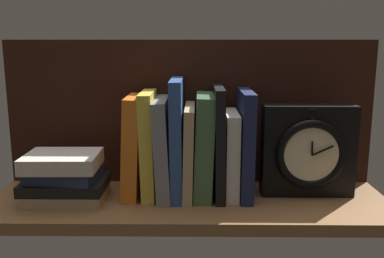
# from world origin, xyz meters

# --- Properties ---
(ground_plane) EXTENTS (0.87, 0.27, 0.03)m
(ground_plane) POSITION_xyz_m (0.00, 0.00, -0.01)
(ground_plane) COLOR brown
(back_panel) EXTENTS (0.87, 0.01, 0.34)m
(back_panel) POSITION_xyz_m (0.00, 0.13, 0.17)
(back_panel) COLOR black
(back_panel) RESTS_ON ground_plane
(book_orange_pandolfini) EXTENTS (0.05, 0.14, 0.22)m
(book_orange_pandolfini) POSITION_xyz_m (-0.12, 0.04, 0.11)
(book_orange_pandolfini) COLOR orange
(book_orange_pandolfini) RESTS_ON ground_plane
(book_yellow_seinlanguage) EXTENTS (0.03, 0.14, 0.23)m
(book_yellow_seinlanguage) POSITION_xyz_m (-0.09, 0.04, 0.12)
(book_yellow_seinlanguage) COLOR gold
(book_yellow_seinlanguage) RESTS_ON ground_plane
(book_gray_chess) EXTENTS (0.04, 0.17, 0.22)m
(book_gray_chess) POSITION_xyz_m (-0.06, 0.04, 0.11)
(book_gray_chess) COLOR gray
(book_gray_chess) RESTS_ON ground_plane
(book_blue_modern) EXTENTS (0.03, 0.16, 0.26)m
(book_blue_modern) POSITION_xyz_m (-0.03, 0.04, 0.13)
(book_blue_modern) COLOR #2D4C8E
(book_blue_modern) RESTS_ON ground_plane
(book_tan_shortstories) EXTENTS (0.03, 0.17, 0.20)m
(book_tan_shortstories) POSITION_xyz_m (0.00, 0.04, 0.10)
(book_tan_shortstories) COLOR tan
(book_tan_shortstories) RESTS_ON ground_plane
(book_green_romantic) EXTENTS (0.05, 0.15, 0.23)m
(book_green_romantic) POSITION_xyz_m (0.03, 0.04, 0.11)
(book_green_romantic) COLOR #476B44
(book_green_romantic) RESTS_ON ground_plane
(book_black_skeptic) EXTENTS (0.02, 0.16, 0.24)m
(book_black_skeptic) POSITION_xyz_m (0.07, 0.04, 0.12)
(book_black_skeptic) COLOR black
(book_black_skeptic) RESTS_ON ground_plane
(book_white_catcher) EXTENTS (0.03, 0.14, 0.19)m
(book_white_catcher) POSITION_xyz_m (0.09, 0.04, 0.09)
(book_white_catcher) COLOR silver
(book_white_catcher) RESTS_ON ground_plane
(book_navy_bierce) EXTENTS (0.03, 0.16, 0.23)m
(book_navy_bierce) POSITION_xyz_m (0.12, 0.04, 0.12)
(book_navy_bierce) COLOR #192147
(book_navy_bierce) RESTS_ON ground_plane
(framed_clock) EXTENTS (0.20, 0.07, 0.20)m
(framed_clock) POSITION_xyz_m (0.26, 0.03, 0.10)
(framed_clock) COLOR black
(framed_clock) RESTS_ON ground_plane
(book_stack_side) EXTENTS (0.17, 0.13, 0.11)m
(book_stack_side) POSITION_xyz_m (-0.26, -0.01, 0.05)
(book_stack_side) COLOR #9E8966
(book_stack_side) RESTS_ON ground_plane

